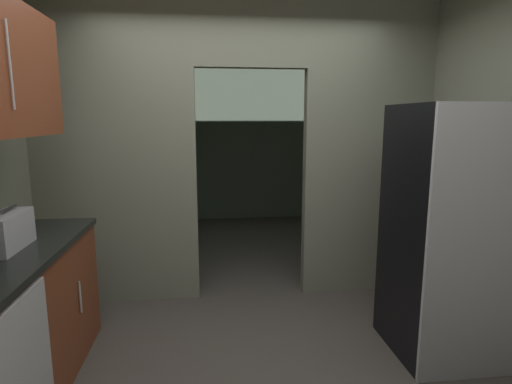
# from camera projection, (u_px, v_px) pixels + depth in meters

# --- Properties ---
(kitchen_partition) EXTENTS (3.56, 0.12, 2.68)m
(kitchen_partition) POSITION_uv_depth(u_px,v_px,m) (236.00, 144.00, 3.69)
(kitchen_partition) COLOR gray
(kitchen_partition) RESTS_ON ground
(adjoining_room_shell) EXTENTS (3.56, 3.11, 2.68)m
(adjoining_room_shell) POSITION_uv_depth(u_px,v_px,m) (228.00, 141.00, 5.76)
(adjoining_room_shell) COLOR slate
(adjoining_room_shell) RESTS_ON ground
(refrigerator) EXTENTS (0.74, 0.74, 1.74)m
(refrigerator) POSITION_uv_depth(u_px,v_px,m) (451.00, 233.00, 2.84)
(refrigerator) COLOR black
(refrigerator) RESTS_ON ground
(lower_cabinet_run) EXTENTS (0.65, 1.69, 0.90)m
(lower_cabinet_run) POSITION_uv_depth(u_px,v_px,m) (3.00, 331.00, 2.34)
(lower_cabinet_run) COLOR brown
(lower_cabinet_run) RESTS_ON ground
(boombox) EXTENTS (0.16, 0.39, 0.24)m
(boombox) POSITION_uv_depth(u_px,v_px,m) (6.00, 232.00, 2.35)
(boombox) COLOR #B2B2B7
(boombox) RESTS_ON lower_cabinet_run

